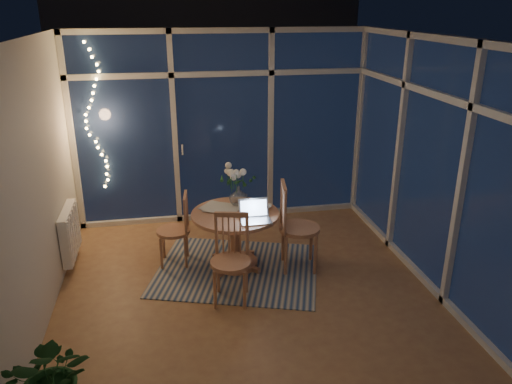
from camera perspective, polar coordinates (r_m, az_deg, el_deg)
floor at (r=5.51m, az=-0.92°, el=-10.83°), size 4.00×4.00×0.00m
ceiling at (r=4.70m, az=-1.11°, el=17.26°), size 4.00×4.00×0.00m
wall_back at (r=6.86m, az=-3.82°, el=7.36°), size 4.00×0.04×2.60m
wall_front at (r=3.17m, az=5.13°, el=-9.44°), size 4.00×0.04×2.60m
wall_left at (r=5.04m, az=-24.02°, el=0.56°), size 0.04×4.00×2.60m
wall_right at (r=5.62m, az=19.56°, el=3.16°), size 0.04×4.00×2.60m
window_wall_back at (r=6.82m, az=-3.77°, el=7.28°), size 4.00×0.10×2.60m
window_wall_right at (r=5.60m, az=19.20°, el=3.14°), size 0.10×4.00×2.60m
radiator at (r=6.17m, az=-20.53°, el=-4.40°), size 0.10×0.70×0.58m
fairy_lights at (r=6.71m, az=-18.01°, el=8.06°), size 0.24×0.10×1.85m
garden_patio at (r=10.15m, az=-2.89°, el=3.89°), size 12.00×6.00×0.10m
garden_fence at (r=10.35m, az=-6.15°, el=9.61°), size 11.00×0.08×1.80m
neighbour_roof at (r=13.19m, az=-6.16°, el=17.71°), size 7.00×3.00×2.20m
garden_shrubs at (r=8.39m, az=-10.29°, el=3.56°), size 0.90×0.90×0.90m
rug at (r=5.84m, az=-2.16°, el=-8.84°), size 2.17×1.94×0.01m
dining_table at (r=5.77m, az=-2.35°, el=-5.47°), size 1.25×1.25×0.68m
chair_left at (r=5.86m, az=-9.45°, el=-4.22°), size 0.45×0.45×0.88m
chair_right at (r=5.67m, az=5.00°, el=-3.92°), size 0.55×0.55×1.05m
chair_front at (r=5.06m, az=-2.92°, el=-7.81°), size 0.52×0.52×0.94m
laptop at (r=5.35m, az=-0.04°, el=-2.22°), size 0.33×0.29×0.24m
flower_vase at (r=5.79m, az=-2.00°, el=-0.55°), size 0.25×0.25×0.21m
bowl at (r=5.74m, az=1.08°, el=-1.67°), size 0.19×0.19×0.04m
newspapers at (r=5.74m, az=-4.20°, el=-1.82°), size 0.49×0.47×0.02m
phone at (r=5.57m, az=-1.71°, el=-2.54°), size 0.11×0.06×0.01m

